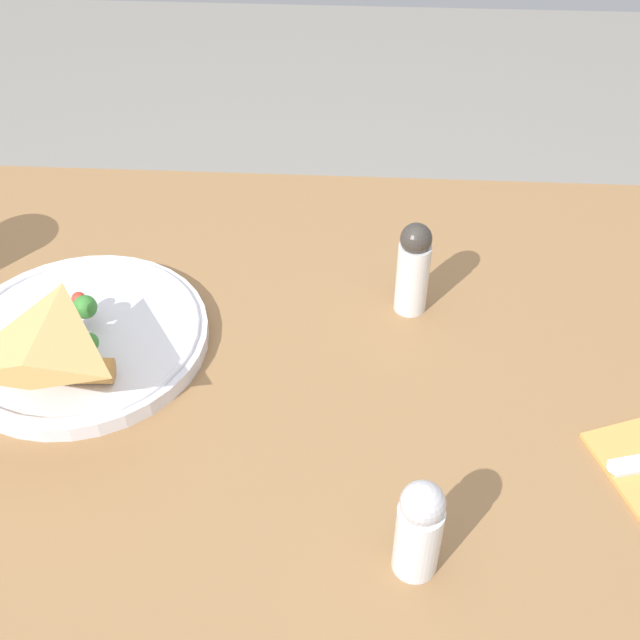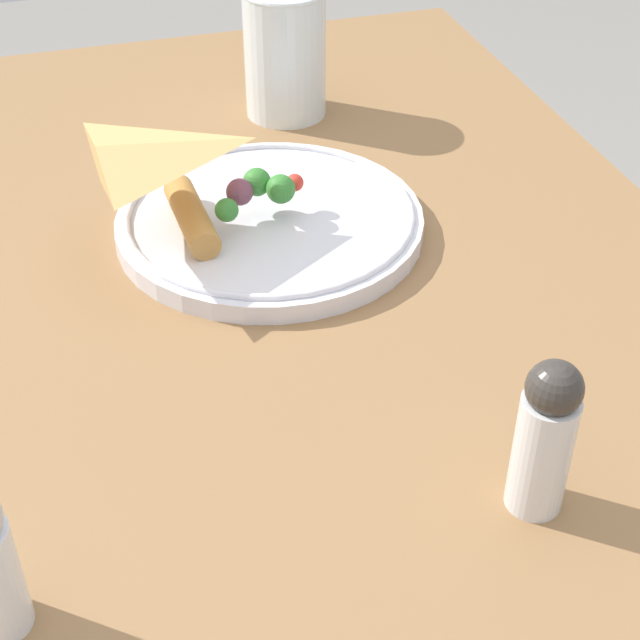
% 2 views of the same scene
% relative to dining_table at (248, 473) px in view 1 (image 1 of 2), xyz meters
% --- Properties ---
extents(dining_table, '(1.19, 0.78, 0.77)m').
position_rel_dining_table_xyz_m(dining_table, '(0.00, 0.00, 0.00)').
color(dining_table, olive).
rests_on(dining_table, ground_plane).
extents(plate_pizza, '(0.25, 0.25, 0.05)m').
position_rel_dining_table_xyz_m(plate_pizza, '(0.17, -0.06, 0.13)').
color(plate_pizza, white).
rests_on(plate_pizza, dining_table).
extents(salt_shaker, '(0.03, 0.03, 0.10)m').
position_rel_dining_table_xyz_m(salt_shaker, '(-0.16, 0.16, 0.16)').
color(salt_shaker, white).
rests_on(salt_shaker, dining_table).
extents(pepper_shaker, '(0.03, 0.03, 0.10)m').
position_rel_dining_table_xyz_m(pepper_shaker, '(-0.16, -0.14, 0.16)').
color(pepper_shaker, silver).
rests_on(pepper_shaker, dining_table).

